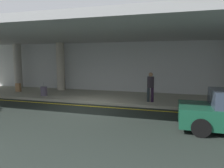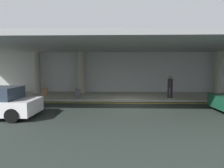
{
  "view_description": "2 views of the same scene",
  "coord_description": "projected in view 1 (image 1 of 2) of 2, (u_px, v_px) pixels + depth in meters",
  "views": [
    {
      "loc": [
        4.37,
        -9.78,
        2.61
      ],
      "look_at": [
        1.04,
        1.53,
        1.15
      ],
      "focal_mm": 33.18,
      "sensor_mm": 36.0,
      "label": 1
    },
    {
      "loc": [
        -0.74,
        -11.86,
        2.47
      ],
      "look_at": [
        -1.17,
        2.44,
        1.13
      ],
      "focal_mm": 29.58,
      "sensor_mm": 36.0,
      "label": 2
    }
  ],
  "objects": [
    {
      "name": "terminal_back_wall",
      "position": [
        113.0,
        68.0,
        15.72
      ],
      "size": [
        26.0,
        0.3,
        3.8
      ],
      "primitive_type": "cube",
      "color": "#ADB1B0",
      "rests_on": "ground"
    },
    {
      "name": "ground_plane",
      "position": [
        85.0,
        108.0,
        10.86
      ],
      "size": [
        60.0,
        60.0,
        0.0
      ],
      "primitive_type": "plane",
      "color": "#242B26"
    },
    {
      "name": "ceiling_overhang",
      "position": [
        101.0,
        37.0,
        12.85
      ],
      "size": [
        28.0,
        13.2,
        0.3
      ],
      "primitive_type": "cube",
      "color": "#969898",
      "rests_on": "support_column_far_left"
    },
    {
      "name": "support_column_far_left",
      "position": [
        18.0,
        66.0,
        17.15
      ],
      "size": [
        0.62,
        0.62,
        3.65
      ],
      "primitive_type": "cylinder",
      "color": "#9A968C",
      "rests_on": "sidewalk"
    },
    {
      "name": "sidewalk",
      "position": [
        104.0,
        97.0,
        13.8
      ],
      "size": [
        26.0,
        4.2,
        0.15
      ],
      "primitive_type": "cube",
      "color": "#9D9B89",
      "rests_on": "ground"
    },
    {
      "name": "traveler_with_luggage",
      "position": [
        150.0,
        85.0,
        11.66
      ],
      "size": [
        0.38,
        0.38,
        1.68
      ],
      "rotation": [
        0.0,
        0.0,
        4.92
      ],
      "color": "#1E262A",
      "rests_on": "sidewalk"
    },
    {
      "name": "lane_stripe_yellow",
      "position": [
        89.0,
        106.0,
        11.37
      ],
      "size": [
        26.0,
        0.14,
        0.01
      ],
      "primitive_type": "cube",
      "color": "yellow",
      "rests_on": "ground"
    },
    {
      "name": "suitcase_upright_primary",
      "position": [
        44.0,
        91.0,
        13.62
      ],
      "size": [
        0.36,
        0.22,
        0.9
      ],
      "rotation": [
        0.0,
        0.0,
        0.36
      ],
      "color": "#584F63",
      "rests_on": "sidewalk"
    },
    {
      "name": "suitcase_upright_secondary",
      "position": [
        18.0,
        87.0,
        15.41
      ],
      "size": [
        0.36,
        0.22,
        0.9
      ],
      "rotation": [
        0.0,
        0.0,
        0.37
      ],
      "color": "#976D48",
      "rests_on": "sidewalk"
    },
    {
      "name": "support_column_left_mid",
      "position": [
        61.0,
        67.0,
        16.03
      ],
      "size": [
        0.62,
        0.62,
        3.65
      ],
      "primitive_type": "cylinder",
      "color": "#A49B8A",
      "rests_on": "sidewalk"
    }
  ]
}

